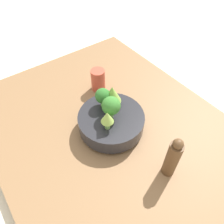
% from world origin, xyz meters
% --- Properties ---
extents(ground_plane, '(6.00, 6.00, 0.00)m').
position_xyz_m(ground_plane, '(0.00, 0.00, 0.00)').
color(ground_plane, beige).
extents(table, '(1.07, 0.88, 0.05)m').
position_xyz_m(table, '(0.00, 0.00, 0.02)').
color(table, olive).
rests_on(table, ground_plane).
extents(bowl, '(0.26, 0.26, 0.08)m').
position_xyz_m(bowl, '(-0.04, -0.00, 0.09)').
color(bowl, '#28282D').
rests_on(bowl, table).
extents(broccoli_floret_center, '(0.07, 0.07, 0.09)m').
position_xyz_m(broccoli_floret_center, '(-0.04, -0.00, 0.18)').
color(broccoli_floret_center, '#7AB256').
rests_on(broccoli_floret_center, bowl).
extents(romanesco_piece_far, '(0.05, 0.05, 0.08)m').
position_xyz_m(romanesco_piece_far, '(-0.07, 0.04, 0.17)').
color(romanesco_piece_far, '#7AB256').
rests_on(romanesco_piece_far, bowl).
extents(broccoli_floret_right, '(0.06, 0.06, 0.08)m').
position_xyz_m(broccoli_floret_right, '(0.03, -0.01, 0.17)').
color(broccoli_floret_right, '#6BA34C').
rests_on(broccoli_floret_right, bowl).
extents(romanesco_piece_near, '(0.07, 0.07, 0.09)m').
position_xyz_m(romanesco_piece_near, '(0.01, -0.04, 0.18)').
color(romanesco_piece_near, '#6BA34C').
rests_on(romanesco_piece_near, bowl).
extents(cup, '(0.06, 0.06, 0.10)m').
position_xyz_m(cup, '(0.19, -0.09, 0.10)').
color(cup, '#C64C38').
rests_on(cup, table).
extents(pepper_mill, '(0.04, 0.04, 0.18)m').
position_xyz_m(pepper_mill, '(-0.30, -0.05, 0.13)').
color(pepper_mill, brown).
rests_on(pepper_mill, table).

